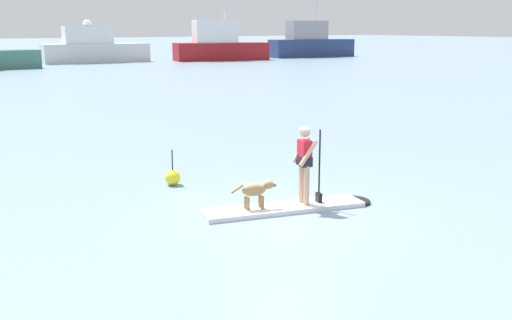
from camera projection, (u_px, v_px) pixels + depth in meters
name	position (u px, v px, depth m)	size (l,w,h in m)	color
ground_plane	(283.00, 210.00, 13.00)	(400.00, 400.00, 0.00)	gray
paddleboard	(294.00, 207.00, 13.07)	(3.80, 1.66, 0.10)	silver
person_paddler	(305.00, 159.00, 12.94)	(0.66, 0.56, 1.65)	tan
dog	(256.00, 191.00, 12.69)	(0.97, 0.36, 0.57)	#997A51
moored_boat_far_port	(94.00, 49.00, 65.88)	(11.32, 3.57, 4.44)	silver
moored_boat_outer	(219.00, 45.00, 70.16)	(10.99, 5.45, 11.22)	maroon
moored_boat_starboard	(310.00, 43.00, 78.02)	(11.43, 4.13, 10.42)	navy
marker_buoy	(173.00, 177.00, 15.03)	(0.37, 0.37, 0.87)	yellow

